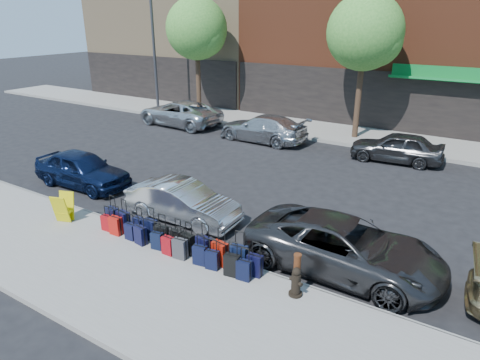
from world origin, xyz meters
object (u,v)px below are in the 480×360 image
Objects in this scene: streetlight at (156,42)px; car_far_1 at (263,128)px; tree_center at (367,34)px; car_near_0 at (82,169)px; car_far_0 at (179,113)px; car_far_2 at (397,147)px; tree_left at (198,30)px; display_rack at (64,208)px; suitcase_front_5 at (177,239)px; fire_hydrant at (296,283)px; bollard at (297,273)px; car_near_1 at (183,202)px; car_near_2 at (344,247)px.

car_far_1 is (9.24, -2.26, -3.95)m from streetlight.
car_near_0 is (-7.05, -12.30, -4.71)m from tree_center.
car_far_2 is (12.88, -0.17, -0.06)m from car_far_0.
car_near_0 is at bearing 21.12° from car_far_0.
tree_left reaches higher than display_rack.
suitcase_front_5 is at bearing -46.64° from streetlight.
car_near_0 reaches higher than suitcase_front_5.
fire_hydrant is at bearing 51.29° from car_far_0.
car_far_1 is (2.85, 9.35, 0.01)m from car_near_0.
display_rack is 0.22× the size of car_near_0.
car_near_1 is at bearing 159.88° from bollard.
tree_center is 13.56m from car_near_1.
suitcase_front_5 is 3.79m from fire_hydrant.
tree_left is at bearing 48.96° from car_near_2.
tree_left is at bearing 92.00° from display_rack.
car_near_1 reaches higher than fire_hydrant.
streetlight reaches higher than car_far_0.
display_rack is (-7.87, -0.49, -0.07)m from bollard.
car_near_2 reaches higher than fire_hydrant.
fire_hydrant is 11.80m from car_far_2.
car_far_2 is at bearing 94.55° from car_far_1.
car_far_1 reaches higher than car_near_0.
streetlight is at bearing 102.40° from display_rack.
streetlight is at bearing 137.84° from suitcase_front_5.
tree_left is 1.86× the size of car_near_1.
display_rack is 0.17× the size of car_far_0.
tree_left is 1.35× the size of car_far_0.
car_far_0 is (-13.88, 10.14, 0.04)m from car_near_2.
tree_left is 0.91× the size of streetlight.
bollard is at bearing 2.85° from suitcase_front_5.
tree_left is 1.79× the size of car_far_2.
tree_left is 8.20× the size of suitcase_front_5.
tree_center is at bearing 2.98° from streetlight.
tree_left is 3.11m from streetlight.
display_rack is 0.23× the size of car_far_2.
tree_center is 14.94m from car_near_0.
tree_center reaches higher than car_far_0.
fire_hydrant is at bearing -16.38° from display_rack.
display_rack is at bearing 125.44° from car_near_1.
tree_center reaches higher than bollard.
suitcase_front_5 is at bearing -92.56° from tree_center.
bollard is 11.67m from car_far_2.
display_rack is at bearing 26.94° from car_far_0.
car_near_1 is (-4.90, 1.80, -0.03)m from bollard.
display_rack is at bearing -167.26° from suitcase_front_5.
suitcase_front_5 is 3.74m from bollard.
car_far_0 is (3.21, -1.83, -3.91)m from streetlight.
tree_center reaches higher than suitcase_front_5.
fire_hydrant is at bearing -39.74° from streetlight.
car_near_0 reaches higher than car_far_2.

